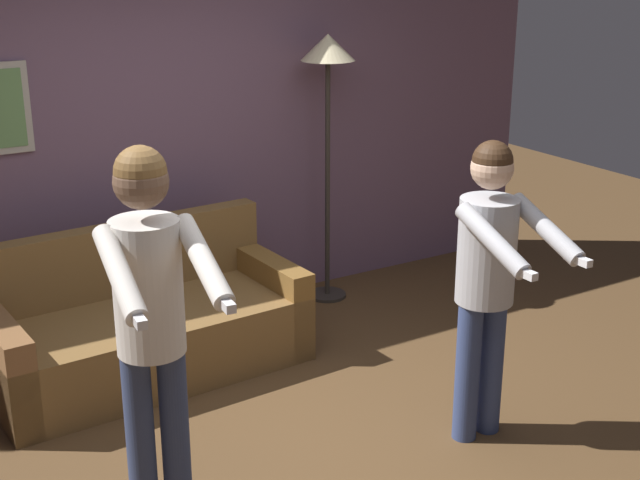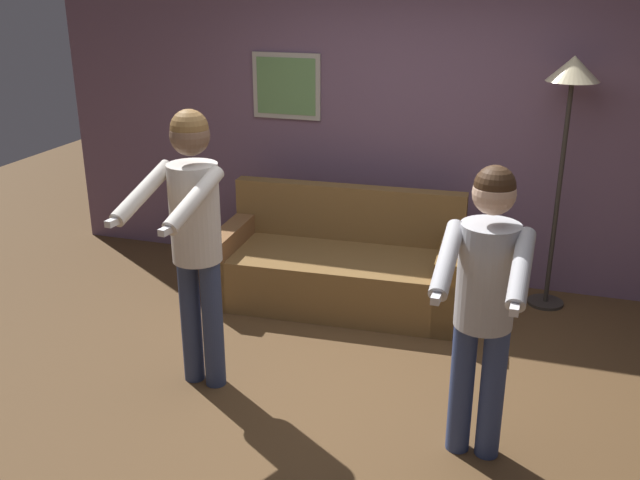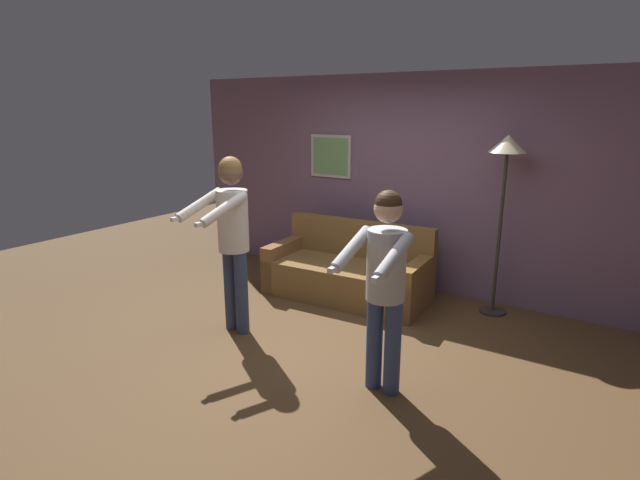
% 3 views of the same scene
% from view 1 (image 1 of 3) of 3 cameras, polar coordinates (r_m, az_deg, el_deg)
% --- Properties ---
extents(ground_plane, '(12.00, 12.00, 0.00)m').
position_cam_1_polar(ground_plane, '(4.84, -0.96, -13.07)').
color(ground_plane, brown).
extents(back_wall_assembly, '(6.40, 0.09, 2.60)m').
position_cam_1_polar(back_wall_assembly, '(6.07, -10.91, 6.55)').
color(back_wall_assembly, '#6E536C').
rests_on(back_wall_assembly, ground_plane).
extents(couch, '(1.94, 0.94, 0.87)m').
position_cam_1_polar(couch, '(5.59, -11.16, -5.61)').
color(couch, brown).
rests_on(couch, ground_plane).
extents(torchiere_lamp, '(0.38, 0.38, 1.93)m').
position_cam_1_polar(torchiere_lamp, '(6.26, 0.50, 10.55)').
color(torchiere_lamp, '#332D28').
rests_on(torchiere_lamp, ground_plane).
extents(person_standing_left, '(0.48, 0.74, 1.76)m').
position_cam_1_polar(person_standing_left, '(3.87, -10.81, -4.03)').
color(person_standing_left, navy).
rests_on(person_standing_left, ground_plane).
extents(person_standing_right, '(0.44, 0.68, 1.62)m').
position_cam_1_polar(person_standing_right, '(4.59, 10.72, -1.69)').
color(person_standing_right, '#364677').
rests_on(person_standing_right, ground_plane).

